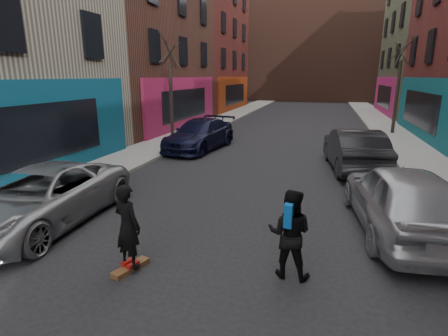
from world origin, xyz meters
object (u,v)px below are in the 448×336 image
Objects in this scene: parked_left_end at (200,134)px; skateboarder at (127,226)px; tree_left_far at (170,80)px; parked_left_far at (41,197)px; tree_right_far at (399,77)px; parked_right_far at (402,199)px; skateboard at (131,268)px; pedestrian at (290,233)px; parked_right_end at (354,149)px.

skateboarder is at bearing -69.52° from parked_left_end.
parked_left_far is (1.60, -11.42, -2.67)m from tree_left_far.
tree_right_far is at bearing 44.14° from parked_left_end.
skateboarder is (-7.59, -18.75, -2.62)m from tree_right_far.
parked_right_far is 6.24m from skateboard.
skateboarder is at bearing 16.78° from pedestrian.
skateboarder is (-5.25, -3.28, 0.08)m from parked_right_far.
parked_left_end is (-10.18, -7.60, -2.78)m from tree_right_far.
tree_right_far is at bearing -104.76° from parked_right_far.
pedestrian is (2.91, 0.66, 0.80)m from skateboard.
skateboarder reaches higher than pedestrian.
tree_right_far is 4.19× the size of skateboarder.
pedestrian is at bearing -57.43° from tree_left_far.
tree_left_far is 14.57m from pedestrian.
tree_left_far reaches higher than parked_left_end.
pedestrian is (-2.34, -2.63, 0.01)m from parked_right_far.
skateboard is (-7.59, -18.75, -3.48)m from tree_right_far.
tree_right_far reaches higher than parked_left_end.
parked_left_end is (0.62, 9.82, 0.04)m from parked_left_far.
skateboarder is at bearing -112.02° from tree_right_far.
parked_right_far is 3.52m from pedestrian.
tree_left_far is at bearing 95.44° from parked_left_far.
parked_right_end is at bearing -9.02° from parked_left_end.
parked_left_far is 3.16× the size of skateboarder.
tree_right_far is 1.33× the size of parked_left_far.
parked_right_far is 2.92× the size of pedestrian.
tree_right_far reaches higher than skateboarder.
parked_right_far reaches higher than parked_left_end.
skateboard is (4.81, -12.75, -3.33)m from tree_left_far.
tree_left_far is 1.26× the size of parked_left_end.
parked_left_end is 11.45m from skateboarder.
tree_right_far is 18.88m from pedestrian.
skateboarder reaches higher than skateboard.
pedestrian is at bearing 30.48° from skateboard.
tree_right_far is 13.00m from parked_left_end.
skateboard is at bearing 55.44° from parked_right_end.
tree_left_far is at bearing -49.44° from parked_right_far.
parked_left_far is at bearing -86.22° from parked_left_end.
tree_left_far is 13.78m from tree_right_far.
parked_right_end is at bearing 42.13° from parked_left_far.
skateboarder is at bearing 0.00° from skateboard.
parked_right_end reaches higher than parked_left_far.
parked_left_far is 0.99× the size of parked_left_end.
parked_right_far is 0.99× the size of parked_right_end.
parked_left_end is at bearing 83.84° from parked_left_far.
skateboard is at bearing 16.78° from pedestrian.
skateboarder is (4.81, -12.75, -2.47)m from tree_left_far.
tree_left_far reaches higher than parked_right_far.
parked_right_end is 2.94× the size of pedestrian.
tree_left_far is at bearing -53.35° from pedestrian.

